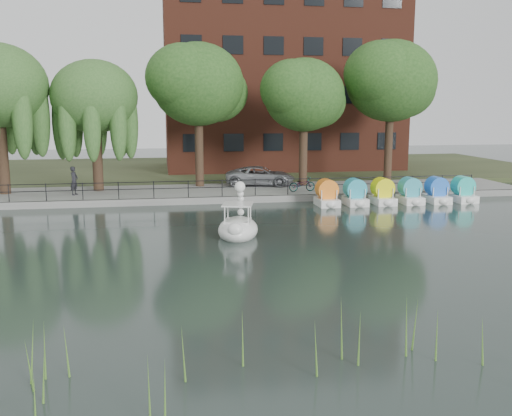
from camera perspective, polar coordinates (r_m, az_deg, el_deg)
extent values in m
plane|color=#374541|center=(21.18, 0.45, -5.37)|extent=(120.00, 120.00, 0.00)
cube|color=gray|center=(36.69, -3.86, 1.52)|extent=(40.00, 6.00, 0.40)
cube|color=gray|center=(33.79, -3.36, 0.79)|extent=(40.00, 0.25, 0.40)
cube|color=#47512D|center=(50.53, -5.43, 3.82)|extent=(60.00, 22.00, 0.36)
cylinder|color=black|center=(33.82, -3.42, 2.76)|extent=(32.00, 0.04, 0.04)
cylinder|color=black|center=(33.88, -3.41, 2.09)|extent=(32.00, 0.04, 0.04)
cylinder|color=black|center=(33.88, -3.41, 2.01)|extent=(0.05, 0.05, 1.00)
cube|color=#4C1E16|center=(51.34, 2.46, 14.21)|extent=(20.00, 10.00, 18.00)
cylinder|color=#473323|center=(37.95, -23.97, 4.46)|extent=(0.60, 0.60, 4.20)
cylinder|color=#473323|center=(37.48, -15.57, 4.59)|extent=(0.60, 0.60, 3.80)
ellipsoid|color=#4F7B38|center=(37.33, -15.87, 10.69)|extent=(5.32, 5.32, 4.52)
cylinder|color=#473323|center=(38.31, -5.69, 5.54)|extent=(0.60, 0.60, 4.50)
ellipsoid|color=#43702A|center=(38.22, -5.81, 12.21)|extent=(6.00, 6.00, 5.10)
cylinder|color=#473323|center=(38.93, 4.74, 5.30)|extent=(0.60, 0.60, 4.05)
ellipsoid|color=#43702A|center=(38.81, 4.83, 11.20)|extent=(5.40, 5.40, 4.59)
cylinder|color=#473323|center=(41.90, 13.10, 5.87)|extent=(0.60, 0.60, 4.72)
ellipsoid|color=#43702A|center=(41.84, 13.36, 12.26)|extent=(6.30, 6.30, 5.36)
imported|color=gray|center=(38.55, 0.44, 3.37)|extent=(3.64, 5.77, 1.48)
imported|color=gray|center=(35.97, 4.61, 2.46)|extent=(0.83, 1.79, 1.00)
imported|color=black|center=(36.03, -17.74, 2.81)|extent=(0.71, 0.84, 1.98)
ellipsoid|color=white|center=(25.14, -1.81, -2.19)|extent=(2.34, 3.09, 0.61)
cube|color=white|center=(24.98, -1.84, -1.55)|extent=(1.38, 1.46, 0.31)
cube|color=white|center=(24.87, -1.83, 0.39)|extent=(1.57, 1.64, 0.06)
ellipsoid|color=white|center=(23.95, -2.10, -2.18)|extent=(0.74, 0.64, 0.57)
sphere|color=white|center=(25.73, -1.62, 2.14)|extent=(0.49, 0.49, 0.49)
cone|color=black|center=(26.06, -1.54, 2.17)|extent=(0.26, 0.31, 0.20)
cylinder|color=yellow|center=(25.92, -1.58, 2.15)|extent=(0.28, 0.16, 0.27)
cube|color=white|center=(33.21, 7.11, 0.60)|extent=(1.15, 1.70, 0.44)
cylinder|color=orange|center=(33.19, 7.09, 1.87)|extent=(0.90, 1.20, 0.90)
cube|color=white|center=(33.73, 9.88, 0.67)|extent=(1.15, 1.70, 0.44)
cylinder|color=#2CA4BC|center=(33.71, 9.86, 1.92)|extent=(0.90, 1.20, 0.90)
cube|color=white|center=(34.33, 12.56, 0.74)|extent=(1.15, 1.70, 0.44)
cylinder|color=#F4F20E|center=(34.31, 12.55, 1.97)|extent=(0.90, 1.20, 0.90)
cube|color=white|center=(35.00, 15.14, 0.81)|extent=(1.15, 1.70, 0.44)
cylinder|color=#33A4B7|center=(34.98, 15.13, 2.01)|extent=(0.90, 1.20, 0.90)
cube|color=white|center=(35.73, 17.63, 0.87)|extent=(1.15, 1.70, 0.44)
cylinder|color=blue|center=(35.72, 17.62, 2.05)|extent=(0.90, 1.20, 0.90)
cube|color=white|center=(36.54, 20.00, 0.93)|extent=(1.15, 1.70, 0.44)
cylinder|color=#21C2B3|center=(36.52, 19.99, 2.08)|extent=(0.90, 1.20, 0.90)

